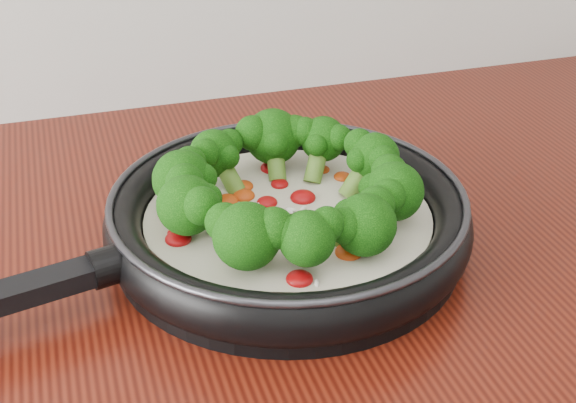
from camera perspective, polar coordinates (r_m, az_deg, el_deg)
name	(u,v)px	position (r m, az deg, el deg)	size (l,w,h in m)	color
skillet	(284,213)	(0.75, -0.29, -0.85)	(0.57, 0.42, 0.10)	black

